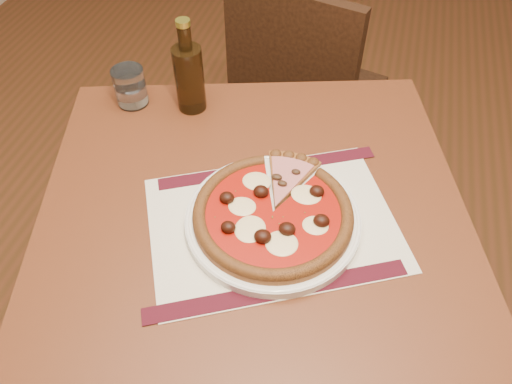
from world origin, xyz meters
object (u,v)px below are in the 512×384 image
Objects in this scene: pizza at (273,213)px; bottle at (189,76)px; chair_far at (302,89)px; water_glass at (130,87)px; table at (253,243)px; plate at (273,220)px.

bottle is (-0.26, 0.28, 0.05)m from pizza.
bottle is at bearing 132.24° from pizza.
chair_far is 0.66m from water_glass.
table is at bearing 152.95° from pizza.
chair_far is 3.01× the size of pizza.
chair_far is 0.81m from plate.
chair_far is 9.93× the size of water_glass.
table is at bearing 153.41° from plate.
chair_far is 0.82m from pizza.
chair_far is 4.03× the size of bottle.
pizza is at bearing -47.76° from bottle.
chair_far is at bearing 96.34° from pizza.
bottle is at bearing 84.58° from chair_far.
plate reaches higher than table.
bottle is at bearing 8.41° from water_glass.
bottle reaches higher than table.
table is 1.16× the size of chair_far.
chair_far reaches higher than plate.
bottle is (0.14, 0.02, 0.04)m from water_glass.
plate is at bearing -47.72° from bottle.
table is 3.49× the size of pizza.
pizza reaches higher than table.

